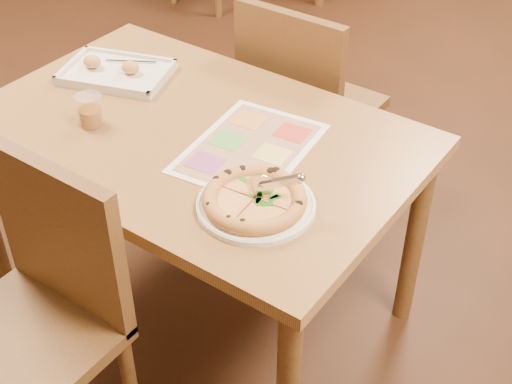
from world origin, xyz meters
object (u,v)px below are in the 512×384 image
Objects in this scene: pizza at (255,199)px; menu at (250,148)px; plate at (256,205)px; glass_tumbler at (90,112)px; appetizer_tray at (116,72)px; chair_far at (301,92)px; chair_near at (40,291)px; pizza_cutter at (275,183)px; dining_table at (193,155)px.

menu is (-0.16, 0.21, -0.03)m from pizza.
plate is 0.62m from glass_tumbler.
chair_far is at bearing 50.57° from appetizer_tray.
pizza is at bearing 49.70° from chair_near.
pizza_cutter is at bearing -18.18° from appetizer_tray.
menu is (0.45, 0.17, -0.04)m from glass_tumbler.
glass_tumbler is (-0.26, -0.74, 0.20)m from chair_far.
pizza is (0.36, -0.78, 0.18)m from chair_far.
plate is at bearing 49.94° from chair_near.
chair_far is 1.57× the size of plate.
chair_near is 0.58m from plate.
pizza_cutter is at bearing 117.69° from chair_far.
pizza_cutter reaches higher than dining_table.
menu is (0.19, -0.58, 0.16)m from chair_far.
plate is at bearing -20.53° from appetizer_tray.
chair_near is at bearing -60.30° from appetizer_tray.
chair_near reaches higher than glass_tumbler.
dining_table is 0.61m from chair_far.
pizza_cutter is at bearing -21.30° from dining_table.
glass_tumbler is (0.15, -0.25, 0.03)m from appetizer_tray.
pizza is 0.07m from pizza_cutter.
dining_table is 10.23× the size of pizza_cutter.
plate is 0.09m from pizza_cutter.
pizza reaches higher than menu.
glass_tumbler is at bearing 152.42° from pizza_cutter.
glass_tumbler is (-0.66, 0.01, -0.04)m from pizza_cutter.
glass_tumbler is at bearing -59.65° from appetizer_tray.
pizza_cutter is at bearing 48.39° from chair_near.
appetizer_tray is at bearing 135.42° from pizza_cutter.
plate is 1.14× the size of pizza.
glass_tumbler is (-0.26, -0.14, 0.13)m from dining_table.
chair_near is 1.10× the size of menu.
plate is at bearing -26.33° from dining_table.
pizza_cutter is at bearing -1.18° from glass_tumbler.
glass_tumbler is at bearing -151.39° from dining_table.
chair_near is 0.56m from glass_tumbler.
pizza is 0.62m from glass_tumbler.
pizza is 0.27m from menu.
glass_tumbler reaches higher than dining_table.
pizza is (-0.00, -0.00, 0.02)m from plate.
pizza_cutter is at bearing 29.12° from plate.
pizza_cutter reaches higher than menu.
pizza is (0.36, 0.42, 0.18)m from chair_near.
appetizer_tray is (-0.41, 0.11, 0.10)m from dining_table.
dining_table is 3.32× the size of appetizer_tray.
chair_near is 4.92× the size of glass_tumbler.
glass_tumbler is (-0.26, 0.46, 0.20)m from chair_near.
plate is 0.81m from appetizer_tray.
pizza_cutter is (0.40, 0.45, 0.23)m from chair_near.
chair_near is at bearing -130.30° from pizza.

